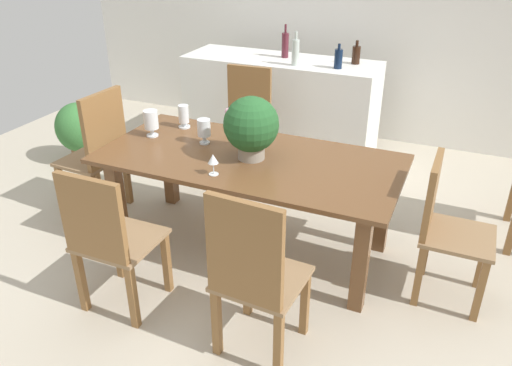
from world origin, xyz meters
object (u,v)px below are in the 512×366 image
chair_foot_end (444,224)px  wine_bottle_amber (285,45)px  crystal_vase_center_near (184,115)px  wine_glass (213,160)px  chair_head_end (99,148)px  flower_centerpiece (251,126)px  chair_far_left (246,123)px  wine_bottle_tall (295,52)px  chair_near_right (253,273)px  potted_plant_floor (79,129)px  wine_bottle_clear (356,55)px  dining_table (249,171)px  chair_near_left (108,237)px  kitchen_counter (280,106)px  crystal_vase_left (204,129)px  crystal_vase_right (151,121)px  wine_bottle_dark (338,59)px

chair_foot_end → wine_bottle_amber: (-1.77, 1.86, 0.57)m
crystal_vase_center_near → wine_glass: 0.88m
chair_head_end → flower_centerpiece: (1.33, -0.01, 0.40)m
chair_far_left → wine_bottle_tall: wine_bottle_tall is taller
chair_near_right → potted_plant_floor: bearing=-29.2°
wine_bottle_clear → crystal_vase_center_near: bearing=-120.9°
dining_table → chair_head_end: size_ratio=2.00×
wine_bottle_tall → chair_head_end: bearing=-123.2°
chair_near_left → chair_foot_end: chair_near_left is taller
dining_table → kitchen_counter: (-0.46, 1.79, -0.14)m
chair_head_end → kitchen_counter: 1.99m
chair_near_right → wine_glass: bearing=-45.5°
crystal_vase_left → flower_centerpiece: bearing=-13.4°
kitchen_counter → wine_bottle_clear: 0.92m
chair_foot_end → crystal_vase_center_near: (-2.01, 0.31, 0.31)m
flower_centerpiece → potted_plant_floor: 2.37m
wine_bottle_amber → potted_plant_floor: bearing=-145.6°
chair_foot_end → flower_centerpiece: flower_centerpiece is taller
kitchen_counter → wine_bottle_clear: (0.72, 0.11, 0.57)m
chair_far_left → kitchen_counter: bearing=85.1°
crystal_vase_right → chair_head_end: bearing=-172.9°
chair_foot_end → wine_bottle_clear: 2.23m
chair_far_left → crystal_vase_center_near: size_ratio=5.87×
crystal_vase_center_near → wine_bottle_amber: size_ratio=0.56×
chair_near_left → wine_glass: 0.79m
chair_head_end → wine_bottle_amber: bearing=158.6°
wine_bottle_amber → wine_bottle_dark: size_ratio=1.44×
wine_bottle_tall → chair_foot_end: bearing=-45.7°
wine_glass → wine_bottle_dark: bearing=83.1°
flower_centerpiece → crystal_vase_right: size_ratio=2.15×
chair_head_end → wine_bottle_amber: (0.86, 1.87, 0.52)m
crystal_vase_center_near → kitchen_counter: 1.54m
flower_centerpiece → wine_bottle_clear: 1.92m
crystal_vase_center_near → wine_bottle_dark: (0.84, 1.36, 0.22)m
flower_centerpiece → wine_bottle_dark: wine_bottle_dark is taller
flower_centerpiece → wine_bottle_tall: wine_bottle_tall is taller
chair_near_right → crystal_vase_left: chair_near_right is taller
dining_table → wine_bottle_dark: size_ratio=9.28×
crystal_vase_left → kitchen_counter: size_ratio=0.10×
wine_bottle_tall → crystal_vase_left: bearing=-95.4°
wine_bottle_dark → chair_head_end: bearing=-131.0°
crystal_vase_center_near → wine_bottle_tall: (0.45, 1.30, 0.26)m
wine_glass → kitchen_counter: size_ratio=0.07×
dining_table → chair_head_end: (-1.31, -0.01, -0.05)m
chair_far_left → kitchen_counter: size_ratio=0.55×
chair_far_left → potted_plant_floor: (-1.68, -0.28, -0.23)m
kitchen_counter → dining_table: bearing=-75.6°
chair_near_right → chair_foot_end: (0.86, 0.97, -0.05)m
chair_near_left → chair_head_end: bearing=-49.0°
crystal_vase_right → kitchen_counter: 1.81m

